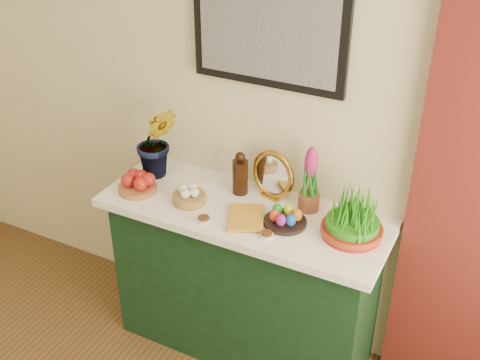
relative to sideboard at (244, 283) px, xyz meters
name	(u,v)px	position (x,y,z in m)	size (l,w,h in m)	color
sideboard	(244,283)	(0.00, 0.00, 0.00)	(1.30, 0.45, 0.85)	#133419
tablecloth	(245,211)	(0.00, 0.00, 0.45)	(1.40, 0.55, 0.04)	white
hyacinth_green	(156,130)	(-0.54, 0.08, 0.72)	(0.26, 0.22, 0.51)	#1F7A1C
apple_bowl	(137,184)	(-0.54, -0.11, 0.51)	(0.20, 0.20, 0.10)	#9B5D33
garlic_basket	(189,196)	(-0.26, -0.08, 0.50)	(0.18, 0.18, 0.09)	#A37B41
vinegar_cruet	(240,175)	(-0.08, 0.11, 0.56)	(0.08, 0.08, 0.23)	black
mirror	(273,175)	(0.07, 0.15, 0.59)	(0.25, 0.11, 0.25)	#B88C2F
book	(228,217)	(-0.02, -0.12, 0.48)	(0.15, 0.21, 0.03)	gold
spice_dish_left	(204,219)	(-0.12, -0.19, 0.48)	(0.06, 0.06, 0.03)	silver
spice_dish_right	(267,235)	(0.19, -0.17, 0.48)	(0.06, 0.06, 0.03)	silver
egg_plate	(285,218)	(0.22, -0.04, 0.50)	(0.23, 0.23, 0.08)	black
hyacinth_pink	(310,182)	(0.27, 0.13, 0.61)	(0.10, 0.10, 0.33)	brown
wheatgrass_sabzeh	(353,217)	(0.52, 0.01, 0.56)	(0.27, 0.27, 0.22)	maroon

